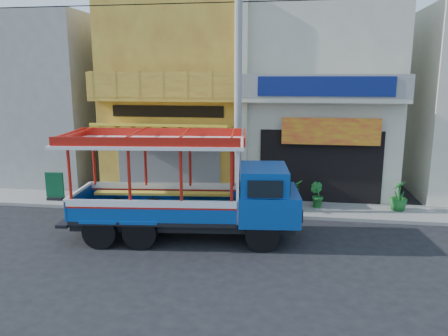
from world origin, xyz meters
name	(u,v)px	position (x,y,z in m)	size (l,w,h in m)	color
ground	(258,250)	(0.00, 0.00, 0.00)	(90.00, 90.00, 0.00)	black
sidewalk	(266,208)	(0.00, 4.00, 0.06)	(30.00, 2.00, 0.12)	slate
shophouse_left	(185,94)	(-4.00, 7.96, 4.11)	(6.00, 7.50, 8.24)	#A66C25
shophouse_right	(319,95)	(2.00, 7.96, 4.11)	(6.00, 6.75, 8.24)	beige
party_pilaster	(243,101)	(-1.00, 4.85, 4.00)	(0.35, 0.30, 8.00)	beige
filler_building_left	(44,100)	(-11.00, 8.00, 3.80)	(6.00, 6.00, 7.60)	gray
utility_pole	(242,72)	(-0.85, 3.30, 5.03)	(28.00, 0.26, 9.00)	gray
songthaew_truck	(200,189)	(-1.83, 0.70, 1.58)	(7.22, 2.98, 3.28)	black
green_sign	(55,188)	(-8.28, 3.68, 0.58)	(0.72, 0.36, 1.10)	black
potted_plant_a	(288,195)	(0.81, 3.75, 0.66)	(0.98, 0.85, 1.09)	#1C6223
potted_plant_b	(317,195)	(1.86, 4.17, 0.59)	(0.52, 0.42, 0.94)	#1C6223
potted_plant_c	(399,195)	(4.78, 4.24, 0.67)	(0.62, 0.62, 1.10)	#1C6223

